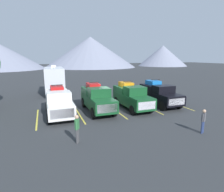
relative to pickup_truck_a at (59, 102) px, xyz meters
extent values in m
plane|color=#2D3033|center=(5.13, 0.18, -1.17)|extent=(240.00, 240.00, 0.00)
cube|color=white|center=(0.00, -0.20, -0.27)|extent=(2.06, 5.60, 1.00)
cube|color=white|center=(0.02, -2.21, 0.27)|extent=(1.95, 1.58, 0.08)
cube|color=white|center=(0.01, -0.70, 0.62)|extent=(1.90, 1.47, 0.77)
cube|color=slate|center=(0.01, -1.28, 0.65)|extent=(1.77, 0.23, 0.57)
cube|color=white|center=(-0.01, 1.31, 0.48)|extent=(1.99, 2.59, 0.51)
cube|color=silver|center=(0.02, -2.96, -0.22)|extent=(1.71, 0.07, 0.70)
cylinder|color=black|center=(0.94, -2.09, -0.77)|extent=(0.29, 0.81, 0.80)
cylinder|color=black|center=(-0.91, -2.10, -0.77)|extent=(0.29, 0.81, 0.80)
cylinder|color=black|center=(0.91, 1.71, -0.77)|extent=(0.29, 0.81, 0.80)
cylinder|color=black|center=(-0.94, 1.70, -0.77)|extent=(0.29, 0.81, 0.80)
cube|color=red|center=(-0.01, 1.31, 0.96)|extent=(1.12, 1.65, 0.45)
cylinder|color=black|center=(0.45, 0.75, 0.96)|extent=(0.18, 0.44, 0.44)
cylinder|color=black|center=(-0.46, 0.74, 0.96)|extent=(0.18, 0.44, 0.44)
cylinder|color=black|center=(0.44, 1.88, 0.96)|extent=(0.18, 0.44, 0.44)
cylinder|color=black|center=(-0.47, 1.87, 0.96)|extent=(0.18, 0.44, 0.44)
cube|color=black|center=(-0.01, 0.85, 1.34)|extent=(1.01, 0.09, 0.08)
cube|color=#144723|center=(3.44, -0.17, -0.20)|extent=(1.99, 5.66, 0.98)
cube|color=#144723|center=(3.46, -2.20, 0.33)|extent=(1.88, 1.59, 0.08)
cube|color=#144723|center=(3.45, -0.68, 0.71)|extent=(1.84, 1.48, 0.84)
cube|color=slate|center=(3.45, -1.26, 0.75)|extent=(1.72, 0.25, 0.62)
cube|color=#144723|center=(3.43, 1.35, 0.56)|extent=(1.93, 2.61, 0.54)
cube|color=silver|center=(3.46, -2.96, -0.15)|extent=(1.66, 0.07, 0.68)
cylinder|color=black|center=(4.35, -2.08, -0.69)|extent=(0.29, 0.96, 0.96)
cylinder|color=black|center=(2.56, -2.09, -0.69)|extent=(0.29, 0.96, 0.96)
cylinder|color=black|center=(4.32, 1.76, -0.69)|extent=(0.29, 0.96, 0.96)
cylinder|color=black|center=(2.53, 1.74, -0.69)|extent=(0.29, 0.96, 0.96)
cube|color=red|center=(3.43, 1.35, 1.05)|extent=(1.09, 1.67, 0.45)
cylinder|color=black|center=(3.87, 0.79, 1.04)|extent=(0.18, 0.44, 0.44)
cylinder|color=black|center=(3.00, 0.78, 1.04)|extent=(0.18, 0.44, 0.44)
cylinder|color=black|center=(3.86, 1.93, 1.04)|extent=(0.18, 0.44, 0.44)
cylinder|color=black|center=(2.99, 1.92, 1.04)|extent=(0.18, 0.44, 0.44)
cube|color=black|center=(3.43, 0.89, 1.42)|extent=(0.98, 0.09, 0.08)
cube|color=#144723|center=(6.91, -0.34, -0.25)|extent=(1.98, 5.58, 0.98)
cube|color=#144723|center=(6.93, -2.34, 0.28)|extent=(1.87, 1.57, 0.08)
cube|color=#144723|center=(6.91, -0.84, 0.66)|extent=(1.83, 1.46, 0.84)
cube|color=slate|center=(6.92, -1.42, 0.70)|extent=(1.70, 0.25, 0.62)
cube|color=#144723|center=(6.90, 1.16, 0.52)|extent=(1.91, 2.57, 0.55)
cube|color=silver|center=(6.93, -3.09, -0.20)|extent=(1.64, 0.07, 0.69)
cylinder|color=black|center=(7.81, -2.22, -0.74)|extent=(0.29, 0.85, 0.85)
cylinder|color=black|center=(6.04, -2.24, -0.74)|extent=(0.29, 0.85, 0.85)
cylinder|color=black|center=(7.78, 1.56, -0.74)|extent=(0.29, 0.85, 0.85)
cylinder|color=black|center=(6.00, 1.55, -0.74)|extent=(0.29, 0.85, 0.85)
cube|color=orange|center=(6.90, 1.16, 1.02)|extent=(1.08, 1.65, 0.45)
cylinder|color=black|center=(7.34, 0.61, 1.01)|extent=(0.18, 0.44, 0.44)
cylinder|color=black|center=(6.47, 0.60, 1.01)|extent=(0.18, 0.44, 0.44)
cylinder|color=black|center=(7.33, 1.73, 1.01)|extent=(0.18, 0.44, 0.44)
cylinder|color=black|center=(6.46, 1.72, 1.01)|extent=(0.18, 0.44, 0.44)
cube|color=black|center=(6.90, 0.70, 1.39)|extent=(0.97, 0.09, 0.08)
cube|color=black|center=(10.19, -0.23, -0.25)|extent=(2.12, 5.27, 0.90)
cube|color=black|center=(10.20, -2.12, 0.24)|extent=(2.01, 1.49, 0.08)
cube|color=black|center=(10.19, -0.70, 0.60)|extent=(1.97, 1.38, 0.80)
cube|color=slate|center=(10.19, -1.24, 0.64)|extent=(1.83, 0.24, 0.59)
cube|color=black|center=(10.18, 1.19, 0.51)|extent=(2.06, 2.43, 0.62)
cube|color=silver|center=(10.21, -2.82, -0.21)|extent=(1.77, 0.07, 0.63)
cylinder|color=black|center=(11.16, -2.00, -0.70)|extent=(0.29, 0.94, 0.94)
cylinder|color=black|center=(9.24, -2.02, -0.70)|extent=(0.29, 0.94, 0.94)
cylinder|color=black|center=(11.13, 1.57, -0.70)|extent=(0.29, 0.94, 0.94)
cylinder|color=black|center=(9.22, 1.55, -0.70)|extent=(0.29, 0.94, 0.94)
cube|color=blue|center=(10.18, 1.19, 1.05)|extent=(1.16, 1.55, 0.45)
cylinder|color=black|center=(10.65, 0.66, 1.04)|extent=(0.18, 0.44, 0.44)
cylinder|color=black|center=(9.71, 0.66, 1.04)|extent=(0.18, 0.44, 0.44)
cylinder|color=black|center=(10.64, 1.73, 1.04)|extent=(0.18, 0.44, 0.44)
cylinder|color=black|center=(9.70, 1.72, 1.04)|extent=(0.18, 0.44, 0.44)
cube|color=black|center=(10.18, 0.76, 1.42)|extent=(1.04, 0.09, 0.08)
cube|color=gold|center=(-1.82, -0.44, -1.16)|extent=(0.12, 5.50, 0.01)
cube|color=gold|center=(1.66, -0.44, -1.16)|extent=(0.12, 5.50, 0.01)
cube|color=gold|center=(5.13, -0.44, -1.16)|extent=(0.12, 5.50, 0.01)
cube|color=gold|center=(8.60, -0.44, -1.16)|extent=(0.12, 5.50, 0.01)
cube|color=gold|center=(12.08, -0.44, -1.16)|extent=(0.12, 5.50, 0.01)
cube|color=silver|center=(0.22, 9.68, 0.88)|extent=(2.53, 6.10, 3.04)
cube|color=brown|center=(-0.97, 9.72, 1.03)|extent=(0.18, 5.79, 0.24)
cube|color=silver|center=(0.24, 10.59, 2.55)|extent=(0.62, 0.72, 0.30)
cube|color=#333333|center=(0.12, 6.07, -0.85)|extent=(0.15, 1.20, 0.12)
cylinder|color=black|center=(1.28, 8.93, -0.79)|extent=(0.24, 0.77, 0.76)
cylinder|color=black|center=(-0.89, 8.99, -0.79)|extent=(0.24, 0.77, 0.76)
cylinder|color=black|center=(1.32, 10.38, -0.79)|extent=(0.24, 0.77, 0.76)
cylinder|color=black|center=(-0.85, 10.44, -0.79)|extent=(0.24, 0.77, 0.76)
cylinder|color=#3F3F42|center=(0.52, -6.11, -0.74)|extent=(0.13, 0.13, 0.87)
cylinder|color=#3F3F42|center=(0.62, -5.95, -0.74)|extent=(0.13, 0.13, 0.87)
cube|color=#33723F|center=(0.57, -6.03, 0.01)|extent=(0.30, 0.32, 0.61)
sphere|color=tan|center=(0.57, -6.03, 0.43)|extent=(0.23, 0.23, 0.23)
cylinder|color=#33723F|center=(0.50, -6.15, -0.02)|extent=(0.10, 0.10, 0.55)
cylinder|color=#33723F|center=(0.64, -5.91, -0.02)|extent=(0.10, 0.10, 0.55)
cylinder|color=navy|center=(8.55, -7.48, -0.75)|extent=(0.12, 0.12, 0.83)
cylinder|color=navy|center=(8.70, -7.41, -0.75)|extent=(0.12, 0.12, 0.83)
cube|color=#4C4C51|center=(8.63, -7.44, -0.05)|extent=(0.30, 0.27, 0.59)
sphere|color=tan|center=(8.63, -7.44, 0.36)|extent=(0.22, 0.22, 0.22)
cylinder|color=#4C4C51|center=(8.50, -7.49, -0.08)|extent=(0.10, 0.10, 0.53)
cylinder|color=#4C4C51|center=(8.75, -7.39, -0.08)|extent=(0.10, 0.10, 0.53)
cone|color=gray|center=(20.87, 74.42, 6.02)|extent=(43.17, 43.17, 14.37)
cone|color=gray|center=(60.16, 71.63, 4.29)|extent=(25.88, 25.88, 10.93)
camera|label=1|loc=(-1.03, -16.39, 3.84)|focal=29.99mm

